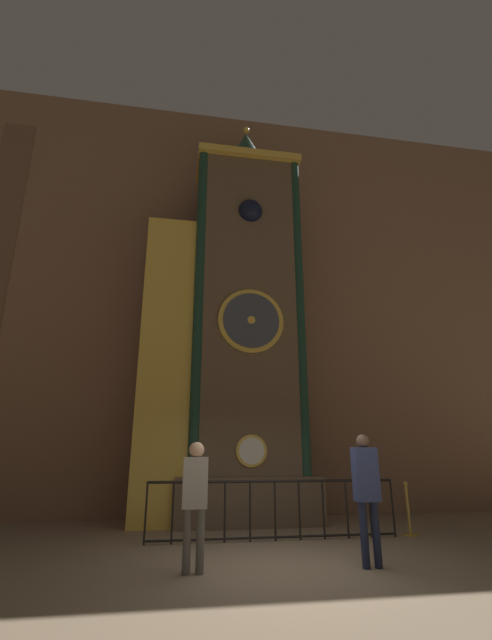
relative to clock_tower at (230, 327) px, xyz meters
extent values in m
plane|color=#847056|center=(0.25, -4.10, -4.64)|extent=(28.00, 28.00, 0.00)
cube|color=#846047|center=(0.25, 1.26, 1.52)|extent=(24.00, 0.30, 12.33)
cube|color=brown|center=(0.42, 0.02, -4.13)|extent=(3.33, 1.61, 1.03)
cube|color=brown|center=(0.42, 0.02, 0.67)|extent=(2.66, 1.40, 8.56)
cube|color=gold|center=(0.42, -0.09, 4.84)|extent=(2.87, 1.54, 0.20)
cylinder|color=gold|center=(0.42, -0.71, -3.06)|extent=(0.70, 0.05, 0.70)
cylinder|color=silver|center=(0.42, -0.74, -3.06)|extent=(0.57, 0.03, 0.57)
cylinder|color=gold|center=(0.42, -0.71, -0.02)|extent=(1.62, 0.07, 1.62)
cylinder|color=#3D424C|center=(0.42, -0.76, -0.02)|extent=(1.39, 0.04, 1.39)
cylinder|color=gold|center=(0.42, -0.78, -0.02)|extent=(0.19, 0.03, 0.19)
cube|color=#3A2D21|center=(0.42, -0.19, 3.06)|extent=(0.82, 0.42, 0.82)
sphere|color=black|center=(0.42, -0.63, 3.06)|extent=(0.66, 0.66, 0.66)
cylinder|color=#193828|center=(-0.86, -0.60, 0.67)|extent=(0.26, 0.26, 8.56)
cylinder|color=#193828|center=(1.70, -0.60, 0.67)|extent=(0.26, 0.26, 8.56)
cylinder|color=gold|center=(0.42, 0.02, 5.09)|extent=(0.96, 0.96, 0.30)
cone|color=#1C3D2C|center=(0.42, 0.02, 5.71)|extent=(0.91, 0.91, 0.94)
sphere|color=gold|center=(0.42, 0.02, 6.30)|extent=(0.20, 0.20, 0.20)
cube|color=maroon|center=(-1.57, 0.07, -0.98)|extent=(1.21, 1.19, 7.32)
cube|color=gold|center=(-1.57, -0.54, -0.98)|extent=(1.28, 0.06, 7.32)
cylinder|color=black|center=(-1.74, -2.08, -4.12)|extent=(0.04, 0.04, 1.04)
cylinder|color=black|center=(-1.27, -2.08, -4.12)|extent=(0.04, 0.04, 1.04)
cylinder|color=black|center=(-0.80, -2.08, -4.12)|extent=(0.04, 0.04, 1.04)
cylinder|color=black|center=(-0.33, -2.08, -4.12)|extent=(0.04, 0.04, 1.04)
cylinder|color=black|center=(0.14, -2.08, -4.12)|extent=(0.04, 0.04, 1.04)
cylinder|color=black|center=(0.61, -2.08, -4.12)|extent=(0.04, 0.04, 1.04)
cylinder|color=black|center=(1.08, -2.08, -4.12)|extent=(0.04, 0.04, 1.04)
cylinder|color=black|center=(1.55, -2.08, -4.12)|extent=(0.04, 0.04, 1.04)
cylinder|color=black|center=(2.02, -2.08, -4.12)|extent=(0.04, 0.04, 1.04)
cylinder|color=black|center=(2.49, -2.08, -4.12)|extent=(0.04, 0.04, 1.04)
cylinder|color=black|center=(2.97, -2.08, -4.12)|extent=(0.04, 0.04, 1.04)
cylinder|color=black|center=(0.61, -2.08, -3.62)|extent=(4.70, 0.05, 0.05)
cylinder|color=black|center=(0.61, -2.08, -4.58)|extent=(4.70, 0.04, 0.04)
cylinder|color=#58554F|center=(-1.09, -4.14, -4.25)|extent=(0.11, 0.11, 0.80)
cylinder|color=#58554F|center=(-0.91, -4.14, -4.25)|extent=(0.11, 0.11, 0.80)
cube|color=gray|center=(-1.00, -4.14, -3.51)|extent=(0.36, 0.25, 0.67)
sphere|color=tan|center=(-1.00, -4.14, -3.08)|extent=(0.22, 0.22, 0.22)
cylinder|color=#1B213A|center=(1.39, -4.25, -4.22)|extent=(0.11, 0.11, 0.86)
cylinder|color=#1B213A|center=(1.57, -4.25, -4.22)|extent=(0.11, 0.11, 0.86)
cube|color=navy|center=(1.48, -4.25, -3.41)|extent=(0.35, 0.23, 0.75)
sphere|color=brown|center=(1.48, -4.25, -2.95)|extent=(0.20, 0.20, 0.20)
cylinder|color=#B28E33|center=(3.32, -2.02, -4.63)|extent=(0.28, 0.28, 0.04)
cylinder|color=#B28E33|center=(3.32, -2.02, -4.19)|extent=(0.06, 0.06, 0.91)
sphere|color=#B28E33|center=(3.32, -2.02, -3.70)|extent=(0.09, 0.09, 0.09)
camera|label=1|loc=(-1.36, -10.51, -3.14)|focal=24.00mm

